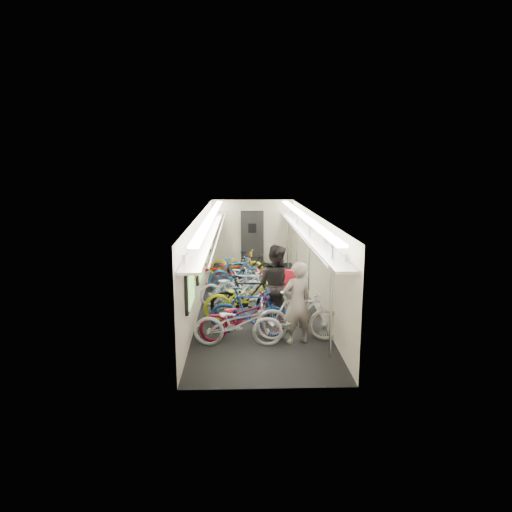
{
  "coord_description": "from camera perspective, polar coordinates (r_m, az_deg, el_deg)",
  "views": [
    {
      "loc": [
        -0.45,
        -11.95,
        3.61
      ],
      "look_at": [
        -0.01,
        0.53,
        1.15
      ],
      "focal_mm": 32.0,
      "sensor_mm": 36.0,
      "label": 1
    }
  ],
  "objects": [
    {
      "name": "bicycle_7",
      "position": [
        13.5,
        -2.52,
        -2.18
      ],
      "size": [
        1.73,
        0.98,
        1.0
      ],
      "primitive_type": "imported",
      "rotation": [
        0.0,
        0.0,
        1.9
      ],
      "color": "#19579B",
      "rests_on": "ground"
    },
    {
      "name": "bicycle_4",
      "position": [
        10.96,
        -1.53,
        -5.29
      ],
      "size": [
        2.04,
        1.06,
        1.02
      ],
      "primitive_type": "imported",
      "rotation": [
        0.0,
        0.0,
        1.77
      ],
      "color": "#AEBC11",
      "rests_on": "ground"
    },
    {
      "name": "bicycle_3",
      "position": [
        10.95,
        -1.04,
        -5.14
      ],
      "size": [
        1.81,
        0.56,
        1.08
      ],
      "primitive_type": "imported",
      "rotation": [
        0.0,
        0.0,
        1.6
      ],
      "color": "black",
      "rests_on": "ground"
    },
    {
      "name": "bicycle_9",
      "position": [
        14.58,
        -0.63,
        -1.27
      ],
      "size": [
        1.65,
        0.79,
        0.96
      ],
      "primitive_type": "imported",
      "rotation": [
        0.0,
        0.0,
        1.35
      ],
      "color": "black",
      "rests_on": "ground"
    },
    {
      "name": "bicycle_5",
      "position": [
        12.14,
        -1.37,
        -3.83
      ],
      "size": [
        1.6,
        0.52,
        0.95
      ],
      "primitive_type": "imported",
      "rotation": [
        0.0,
        0.0,
        1.52
      ],
      "color": "white",
      "rests_on": "ground"
    },
    {
      "name": "bicycle_1",
      "position": [
        9.89,
        -0.79,
        -6.96
      ],
      "size": [
        1.86,
        0.94,
        1.07
      ],
      "primitive_type": "imported",
      "rotation": [
        0.0,
        0.0,
        1.31
      ],
      "color": "navy",
      "rests_on": "ground"
    },
    {
      "name": "bicycle_10",
      "position": [
        14.88,
        -2.4,
        -1.06
      ],
      "size": [
        1.86,
        0.9,
        0.94
      ],
      "primitive_type": "imported",
      "rotation": [
        0.0,
        0.0,
        1.41
      ],
      "color": "yellow",
      "rests_on": "ground"
    },
    {
      "name": "train_car_shell",
      "position": [
        12.82,
        -1.59,
        2.37
      ],
      "size": [
        10.0,
        10.0,
        10.0
      ],
      "color": "black",
      "rests_on": "ground"
    },
    {
      "name": "bicycle_11",
      "position": [
        9.62,
        5.37,
        -7.51
      ],
      "size": [
        1.81,
        0.54,
        1.08
      ],
      "primitive_type": "imported",
      "rotation": [
        0.0,
        0.0,
        1.55
      ],
      "color": "silver",
      "rests_on": "ground"
    },
    {
      "name": "passenger_near",
      "position": [
        9.43,
        5.17,
        -5.84
      ],
      "size": [
        0.73,
        0.59,
        1.72
      ],
      "primitive_type": "imported",
      "rotation": [
        0.0,
        0.0,
        3.46
      ],
      "color": "gray",
      "rests_on": "ground"
    },
    {
      "name": "bicycle_0",
      "position": [
        9.37,
        -2.25,
        -8.41
      ],
      "size": [
        1.84,
        0.72,
        0.95
      ],
      "primitive_type": "imported",
      "rotation": [
        0.0,
        0.0,
        1.52
      ],
      "color": "#B7B8BC",
      "rests_on": "ground"
    },
    {
      "name": "bicycle_8",
      "position": [
        13.75,
        -2.95,
        -1.98
      ],
      "size": [
        1.9,
        0.71,
        0.99
      ],
      "primitive_type": "imported",
      "rotation": [
        0.0,
        0.0,
        1.54
      ],
      "color": "#9F1311",
      "rests_on": "ground"
    },
    {
      "name": "backpack",
      "position": [
        9.64,
        4.42,
        -2.88
      ],
      "size": [
        0.28,
        0.18,
        0.38
      ],
      "primitive_type": "cube",
      "rotation": [
        0.0,
        0.0,
        -0.18
      ],
      "color": "red",
      "rests_on": "passenger_near"
    },
    {
      "name": "passenger_mid",
      "position": [
        10.5,
        2.46,
        -3.62
      ],
      "size": [
        1.15,
        1.1,
        1.87
      ],
      "primitive_type": "imported",
      "rotation": [
        0.0,
        0.0,
        2.52
      ],
      "color": "black",
      "rests_on": "ground"
    },
    {
      "name": "bicycle_2",
      "position": [
        9.71,
        -1.81,
        -7.68
      ],
      "size": [
        1.92,
        1.08,
        0.96
      ],
      "primitive_type": "imported",
      "rotation": [
        0.0,
        0.0,
        1.83
      ],
      "color": "maroon",
      "rests_on": "ground"
    },
    {
      "name": "bicycle_6",
      "position": [
        12.2,
        -3.13,
        -3.85
      ],
      "size": [
        1.84,
        1.13,
        0.91
      ],
      "primitive_type": "imported",
      "rotation": [
        0.0,
        0.0,
        1.9
      ],
      "color": "silver",
      "rests_on": "ground"
    }
  ]
}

